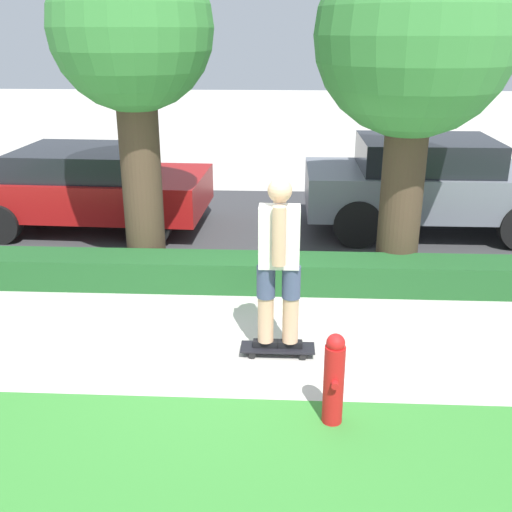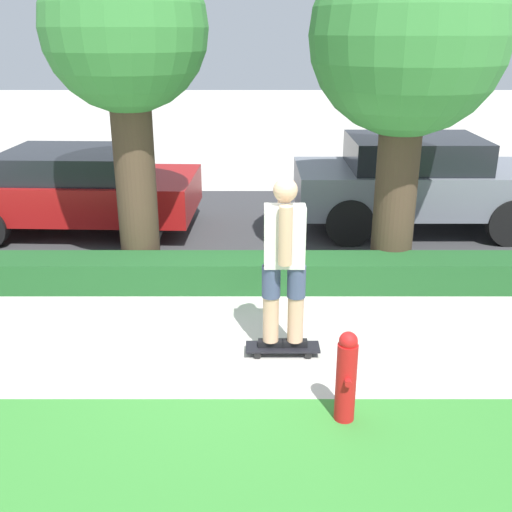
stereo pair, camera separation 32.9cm
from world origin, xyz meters
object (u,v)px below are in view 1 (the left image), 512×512
Objects in this scene: skateboard at (278,348)px; tree_mid at (415,43)px; parked_car_front at (89,186)px; fire_hydrant at (334,379)px; tree_near at (132,41)px; skater_person at (279,261)px; parked_car_middle at (429,183)px.

skateboard is 0.18× the size of tree_mid.
fire_hydrant is (3.77, -5.38, -0.30)m from parked_car_front.
tree_mid is 5.76m from parked_car_front.
skateboard is 0.18× the size of tree_near.
skater_person is at bearing -50.10° from parked_car_front.
skateboard is 0.98m from skater_person.
skater_person reaches higher than parked_car_middle.
parked_car_front reaches higher than fire_hydrant.
skateboard is 5.41m from parked_car_front.
tree_near is at bearing 178.70° from tree_mid.
skater_person is 5.38m from parked_car_front.
parked_car_front is at bearing 125.03° from fire_hydrant.
skater_person is 3.40m from tree_mid.
skateboard is at bearing -50.10° from parked_car_front.
parked_car_front is 0.97× the size of parked_car_middle.
skater_person is at bearing -125.24° from tree_mid.
skater_person is at bearing 113.42° from fire_hydrant.
tree_mid is (3.48, -0.08, -0.03)m from tree_near.
skateboard is at bearing 172.87° from skater_person.
parked_car_front is at bearing 125.86° from tree_near.
tree_near is 1.08× the size of parked_car_front.
skater_person is at bearing -119.57° from parked_car_middle.
tree_mid is 1.10× the size of parked_car_front.
parked_car_front is 6.58m from fire_hydrant.
skater_person reaches higher than fire_hydrant.
parked_car_middle is at bearing 60.40° from skateboard.
fire_hydrant reaches higher than skateboard.
tree_mid is at bearing -1.30° from tree_near.
parked_car_middle is (2.43, 4.27, 0.76)m from skateboard.
fire_hydrant is (2.38, -3.46, -2.65)m from tree_near.
parked_car_middle reaches higher than skateboard.
tree_near is 1.04× the size of parked_car_middle.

